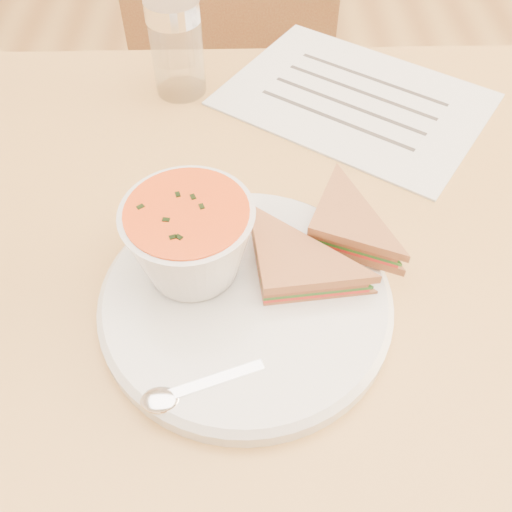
{
  "coord_description": "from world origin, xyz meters",
  "views": [
    {
      "loc": [
        -0.02,
        -0.4,
        1.19
      ],
      "look_at": [
        -0.01,
        -0.08,
        0.8
      ],
      "focal_mm": 40.0,
      "sensor_mm": 36.0,
      "label": 1
    }
  ],
  "objects_px": {
    "chair_far": "(216,153)",
    "condiment_shaker": "(177,47)",
    "soup_bowl": "(191,243)",
    "plate": "(246,302)",
    "dining_table": "(262,391)"
  },
  "relations": [
    {
      "from": "condiment_shaker",
      "to": "dining_table",
      "type": "bearing_deg",
      "value": -68.16
    },
    {
      "from": "plate",
      "to": "condiment_shaker",
      "type": "distance_m",
      "value": 0.36
    },
    {
      "from": "chair_far",
      "to": "condiment_shaker",
      "type": "relative_size",
      "value": 7.64
    },
    {
      "from": "dining_table",
      "to": "condiment_shaker",
      "type": "bearing_deg",
      "value": 111.84
    },
    {
      "from": "chair_far",
      "to": "soup_bowl",
      "type": "height_order",
      "value": "chair_far"
    },
    {
      "from": "dining_table",
      "to": "chair_far",
      "type": "xyz_separation_m",
      "value": [
        -0.08,
        0.46,
        0.09
      ]
    },
    {
      "from": "chair_far",
      "to": "condiment_shaker",
      "type": "distance_m",
      "value": 0.4
    },
    {
      "from": "chair_far",
      "to": "condiment_shaker",
      "type": "height_order",
      "value": "chair_far"
    },
    {
      "from": "dining_table",
      "to": "chair_far",
      "type": "height_order",
      "value": "chair_far"
    },
    {
      "from": "dining_table",
      "to": "condiment_shaker",
      "type": "xyz_separation_m",
      "value": [
        -0.1,
        0.25,
        0.44
      ]
    },
    {
      "from": "soup_bowl",
      "to": "condiment_shaker",
      "type": "relative_size",
      "value": 0.96
    },
    {
      "from": "dining_table",
      "to": "chair_far",
      "type": "relative_size",
      "value": 1.08
    },
    {
      "from": "dining_table",
      "to": "plate",
      "type": "relative_size",
      "value": 3.71
    },
    {
      "from": "soup_bowl",
      "to": "condiment_shaker",
      "type": "height_order",
      "value": "condiment_shaker"
    },
    {
      "from": "chair_far",
      "to": "soup_bowl",
      "type": "distance_m",
      "value": 0.63
    }
  ]
}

